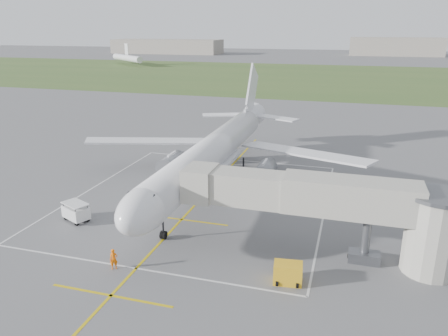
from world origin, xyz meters
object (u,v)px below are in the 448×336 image
(airliner, at_px, (213,152))
(gpu_unit, at_px, (288,273))
(jet_bridge, at_px, (340,207))
(ramp_worker_wing, at_px, (183,179))
(baggage_cart, at_px, (76,212))
(ramp_worker_nose, at_px, (114,259))

(airliner, distance_m, gpu_unit, 23.12)
(jet_bridge, bearing_deg, ramp_worker_wing, 146.41)
(gpu_unit, height_order, baggage_cart, baggage_cart)
(baggage_cart, distance_m, ramp_worker_nose, 11.19)
(airliner, height_order, ramp_worker_nose, airliner)
(gpu_unit, relative_size, baggage_cart, 0.72)
(airliner, bearing_deg, gpu_unit, -57.45)
(baggage_cart, height_order, ramp_worker_wing, baggage_cart)
(jet_bridge, height_order, baggage_cart, jet_bridge)
(jet_bridge, distance_m, gpu_unit, 7.23)
(airliner, bearing_deg, baggage_cart, -125.96)
(ramp_worker_nose, bearing_deg, airliner, 54.76)
(airliner, xyz_separation_m, baggage_cart, (-10.22, -14.08, -3.39))
(gpu_unit, xyz_separation_m, ramp_worker_nose, (-13.98, -2.06, 0.07))
(baggage_cart, xyz_separation_m, ramp_worker_wing, (6.69, 12.62, -0.07))
(ramp_worker_nose, bearing_deg, gpu_unit, -22.31)
(airliner, xyz_separation_m, jet_bridge, (15.72, -14.25, 0.35))
(ramp_worker_wing, bearing_deg, baggage_cart, 126.73)
(jet_bridge, xyz_separation_m, gpu_unit, (-3.43, -5.00, -3.93))
(ramp_worker_nose, distance_m, ramp_worker_wing, 19.94)
(airliner, height_order, gpu_unit, airliner)
(jet_bridge, height_order, ramp_worker_wing, jet_bridge)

